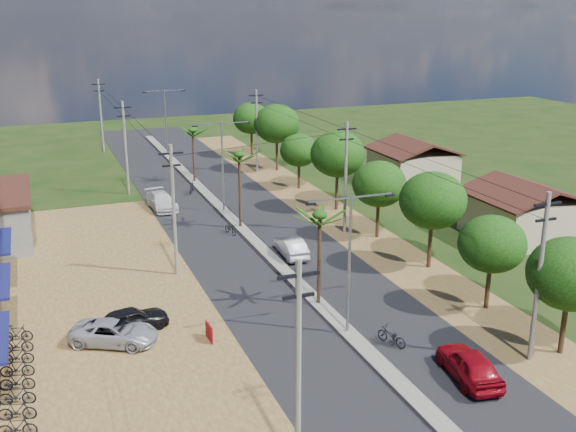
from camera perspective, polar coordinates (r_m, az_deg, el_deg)
name	(u,v)px	position (r m, az deg, el deg)	size (l,w,h in m)	color
ground	(347,334)	(38.22, 5.03, -9.91)	(160.00, 160.00, 0.00)	black
road	(260,247)	(50.95, -2.36, -2.68)	(12.00, 110.00, 0.04)	black
median	(248,235)	(53.62, -3.40, -1.58)	(1.00, 90.00, 0.18)	#605E56
dirt_lot_west	(57,317)	(42.16, -18.98, -8.10)	(18.00, 46.00, 0.04)	brown
dirt_shoulder_east	(361,234)	(54.11, 6.19, -1.56)	(5.00, 90.00, 0.03)	brown
house_east_near	(523,208)	(55.68, 19.26, 0.66)	(7.60, 7.50, 4.60)	tan
house_east_far	(413,160)	(70.36, 10.53, 4.69)	(7.60, 7.50, 4.60)	tan
tree_east_a	(570,274)	(37.09, 22.80, -4.54)	(4.40, 4.40, 6.37)	black
tree_east_b	(492,244)	(41.28, 16.88, -2.29)	(4.00, 4.00, 5.83)	black
tree_east_c	(433,200)	(46.68, 12.16, 1.30)	(4.60, 4.60, 6.83)	black
tree_east_d	(379,184)	(52.44, 7.72, 2.70)	(4.20, 4.20, 6.13)	black
tree_east_e	(338,154)	(59.29, 4.22, 5.26)	(4.80, 4.80, 7.14)	black
tree_east_f	(299,150)	(66.55, 0.94, 5.58)	(3.80, 3.80, 5.52)	black
tree_east_g	(277,124)	(73.85, -0.96, 7.82)	(5.00, 5.00, 7.38)	black
tree_east_h	(251,118)	(81.31, -3.13, 8.25)	(4.40, 4.40, 6.52)	black
palm_median_near	(320,219)	(39.46, 2.71, -0.26)	(2.00, 2.00, 6.15)	black
palm_median_mid	(239,158)	(53.89, -4.16, 4.92)	(2.00, 2.00, 6.55)	black
palm_median_far	(193,132)	(69.20, -8.08, 7.02)	(2.00, 2.00, 5.85)	black
streetlight_near	(350,253)	(36.28, 5.23, -3.17)	(5.10, 0.18, 8.00)	gray
streetlight_mid	(222,159)	(58.83, -5.58, 4.82)	(5.10, 0.18, 8.00)	gray
streetlight_far	(165,117)	(82.79, -10.33, 8.26)	(5.10, 0.18, 8.00)	gray
utility_pole_w_a	(298,367)	(25.39, 0.86, -12.66)	(1.60, 0.24, 9.00)	#605E56
utility_pole_w_b	(174,208)	(45.01, -9.65, 0.70)	(1.60, 0.24, 9.00)	#605E56
utility_pole_w_c	(126,146)	(66.14, -13.59, 5.79)	(1.60, 0.24, 9.00)	#605E56
utility_pole_w_d	(101,114)	(86.71, -15.57, 8.30)	(1.60, 0.24, 9.00)	#605E56
utility_pole_e_a	(539,274)	(35.69, 20.50, -4.66)	(1.60, 0.24, 9.00)	#605E56
utility_pole_e_b	(346,175)	(53.20, 4.91, 3.47)	(1.60, 0.24, 9.00)	#605E56
utility_pole_e_c	(257,129)	(73.18, -2.67, 7.33)	(1.60, 0.24, 9.00)	#605E56
car_red_near	(469,365)	(34.65, 15.10, -12.10)	(1.82, 4.53, 1.54)	maroon
car_silver_mid	(291,247)	(48.95, 0.26, -2.68)	(1.47, 4.20, 1.38)	#A7A9B0
car_white_far	(161,201)	(61.41, -10.67, 1.23)	(2.03, 5.00, 1.45)	beige
car_parked_silver	(114,333)	(37.90, -14.49, -9.58)	(2.15, 4.67, 1.30)	#A7A9B0
car_parked_dark	(131,320)	(38.94, -13.14, -8.60)	(1.70, 4.22, 1.44)	black
moto_rider_east	(391,337)	(37.11, 8.75, -10.08)	(0.65, 1.88, 0.99)	black
moto_rider_west_a	(231,229)	(53.90, -4.88, -1.13)	(0.58, 1.66, 0.87)	black
moto_rider_west_b	(192,188)	(66.22, -8.14, 2.40)	(0.54, 1.90, 1.14)	black
roadside_sign	(209,332)	(37.40, -6.69, -9.75)	(0.13, 1.20, 1.00)	maroon
parked_scooter_row	(17,381)	(35.21, -21.96, -12.83)	(1.73, 11.25, 1.00)	black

